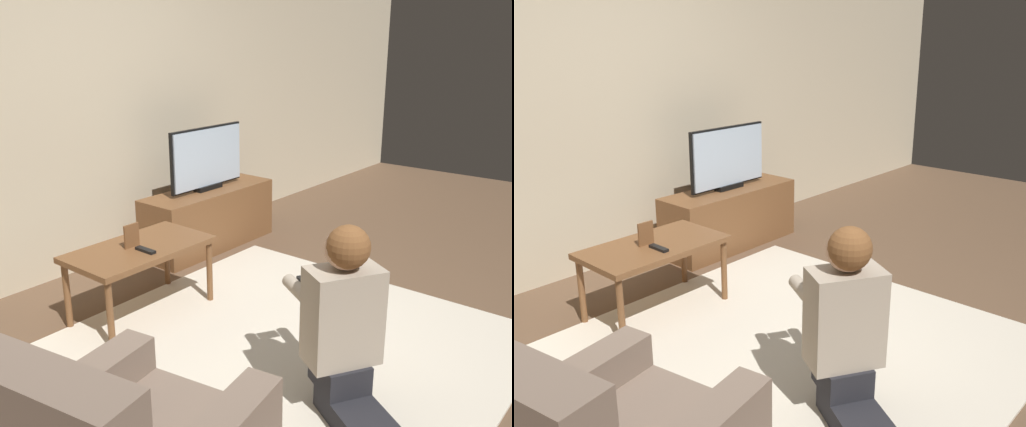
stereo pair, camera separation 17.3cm
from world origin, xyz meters
TOP-DOWN VIEW (x-y plane):
  - ground_plane at (0.00, 0.00)m, footprint 10.00×10.00m
  - wall_back at (0.00, 1.93)m, footprint 10.00×0.06m
  - rug at (0.00, 0.00)m, footprint 2.57×2.34m
  - tv_stand at (1.07, 1.49)m, footprint 1.21×0.41m
  - tv at (1.07, 1.50)m, footprint 0.79×0.08m
  - coffee_table at (-0.11, 0.96)m, footprint 0.89×0.50m
  - person_kneeling at (-0.17, -0.53)m, footprint 0.61×0.79m
  - picture_frame at (-0.15, 0.98)m, footprint 0.11×0.01m
  - remote at (-0.15, 0.86)m, footprint 0.04×0.15m

SIDE VIEW (x-z plane):
  - ground_plane at x=0.00m, z-range 0.00..0.00m
  - rug at x=0.00m, z-range 0.00..0.02m
  - tv_stand at x=1.07m, z-range 0.00..0.50m
  - coffee_table at x=-0.11m, z-range 0.18..0.65m
  - person_kneeling at x=-0.17m, z-range 0.01..0.94m
  - remote at x=-0.15m, z-range 0.47..0.49m
  - picture_frame at x=-0.15m, z-range 0.47..0.62m
  - tv at x=1.07m, z-range 0.50..1.02m
  - wall_back at x=0.00m, z-range 0.00..2.60m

